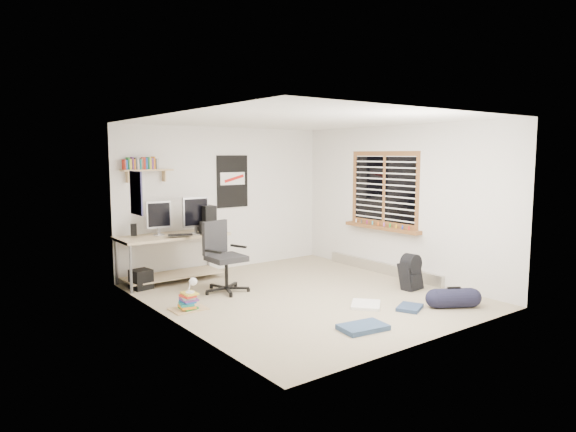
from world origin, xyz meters
TOP-DOWN VIEW (x-y plane):
  - floor at (0.00, 0.00)m, footprint 4.00×4.50m
  - ceiling at (0.00, 0.00)m, footprint 4.00×4.50m
  - back_wall at (0.00, 2.25)m, footprint 4.00×0.01m
  - left_wall at (-2.00, 0.00)m, footprint 0.01×4.50m
  - right_wall at (2.00, 0.00)m, footprint 0.01×4.50m
  - desk at (-1.16, 1.92)m, footprint 1.85×1.17m
  - monitor_left at (-1.36, 1.95)m, footprint 0.39×0.13m
  - monitor_right at (-0.84, 1.72)m, footprint 0.44×0.11m
  - pc_tower at (-0.64, 1.74)m, footprint 0.22×0.42m
  - keyboard at (-1.17, 1.60)m, footprint 0.39×0.26m
  - speaker_left at (-1.75, 2.00)m, footprint 0.12×0.12m
  - speaker_right at (-0.78, 1.60)m, footprint 0.10×0.10m
  - office_chair at (-0.79, 0.84)m, footprint 0.86×0.86m
  - wall_shelf at (-1.45, 2.14)m, footprint 0.80×0.22m
  - poster_back_wall at (0.15, 2.23)m, footprint 0.62×0.03m
  - poster_left_wall at (-1.99, 1.20)m, footprint 0.02×0.42m
  - window at (1.95, 0.30)m, footprint 0.10×1.50m
  - baseboard_heater at (1.96, 0.30)m, footprint 0.08×2.50m
  - backpack at (1.51, -0.69)m, footprint 0.35×0.29m
  - duffel_bag at (1.22, -1.66)m, footprint 0.36×0.36m
  - tshirt at (0.33, -0.92)m, footprint 0.58×0.57m
  - jeans_a at (-0.37, -1.56)m, footprint 0.59×0.42m
  - jeans_b at (0.69, -1.37)m, footprint 0.46×0.41m
  - book_stack at (-1.64, 0.37)m, footprint 0.48×0.41m
  - desk_lamp at (-1.62, 0.35)m, footprint 0.16×0.22m
  - subwoofer at (-1.75, 1.76)m, footprint 0.32×0.32m

SIDE VIEW (x-z plane):
  - floor at x=0.00m, z-range -0.01..0.00m
  - tshirt at x=0.33m, z-range 0.00..0.04m
  - jeans_b at x=0.69m, z-range 0.00..0.05m
  - jeans_a at x=-0.37m, z-range 0.00..0.06m
  - baseboard_heater at x=1.96m, z-range 0.00..0.18m
  - duffel_bag at x=1.22m, z-range -0.11..0.39m
  - subwoofer at x=-1.75m, z-range -0.02..0.30m
  - book_stack at x=-1.64m, z-range 0.00..0.30m
  - backpack at x=1.51m, z-range -0.02..0.42m
  - desk at x=-1.16m, z-range -0.03..0.76m
  - desk_lamp at x=-1.62m, z-range 0.28..0.48m
  - office_chair at x=-0.79m, z-range -0.04..1.02m
  - keyboard at x=-1.17m, z-range 0.78..0.80m
  - speaker_left at x=-1.75m, z-range 0.78..0.97m
  - speaker_right at x=-0.78m, z-range 0.78..0.97m
  - monitor_left at x=-1.36m, z-range 0.78..1.21m
  - pc_tower at x=-0.64m, z-range 0.78..1.21m
  - monitor_right at x=-0.84m, z-range 0.78..1.26m
  - back_wall at x=0.00m, z-range 0.00..2.50m
  - left_wall at x=-2.00m, z-range 0.00..2.50m
  - right_wall at x=2.00m, z-range 0.00..2.50m
  - window at x=1.95m, z-range 0.82..2.08m
  - poster_left_wall at x=-1.99m, z-range 1.20..1.80m
  - poster_back_wall at x=0.15m, z-range 1.09..2.01m
  - wall_shelf at x=-1.45m, z-range 1.66..1.90m
  - ceiling at x=0.00m, z-range 2.50..2.51m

